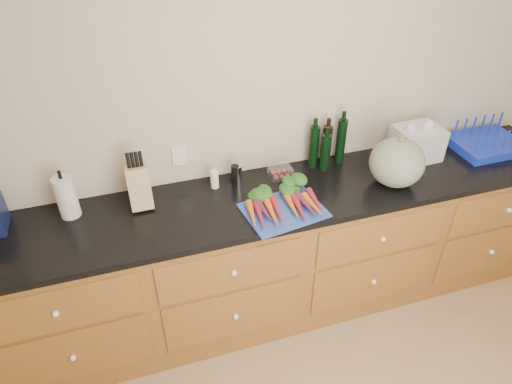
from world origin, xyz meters
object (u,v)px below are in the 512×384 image
object	(u,v)px
dish_rack	(487,142)
knife_block	(139,187)
tomato_box	(280,172)
paper_towel	(66,197)
carrots	(281,201)
squash	(397,163)
cutting_board	(283,210)

from	to	relation	value
dish_rack	knife_block	bearing A→B (deg)	178.49
tomato_box	dish_rack	bearing A→B (deg)	-3.59
paper_towel	tomato_box	xyz separation A→B (m)	(1.21, 0.01, -0.09)
carrots	squash	bearing A→B (deg)	0.85
paper_towel	carrots	bearing A→B (deg)	-13.66
paper_towel	tomato_box	size ratio (longest dim) A/B	1.76
tomato_box	dish_rack	distance (m)	1.44
squash	tomato_box	size ratio (longest dim) A/B	2.35
carrots	paper_towel	size ratio (longest dim) A/B	1.82
carrots	knife_block	distance (m)	0.78
tomato_box	squash	bearing A→B (deg)	-23.53
carrots	paper_towel	xyz separation A→B (m)	(-1.11, 0.27, 0.08)
cutting_board	dish_rack	bearing A→B (deg)	8.87
cutting_board	carrots	xyz separation A→B (m)	(0.00, 0.05, 0.03)
squash	tomato_box	distance (m)	0.69
cutting_board	knife_block	xyz separation A→B (m)	(-0.73, 0.30, 0.11)
carrots	knife_block	size ratio (longest dim) A/B	1.82
squash	knife_block	distance (m)	1.48
cutting_board	tomato_box	distance (m)	0.35
carrots	paper_towel	bearing A→B (deg)	166.34
carrots	dish_rack	world-z (taller)	dish_rack
dish_rack	paper_towel	bearing A→B (deg)	178.27
paper_towel	knife_block	distance (m)	0.38
cutting_board	paper_towel	world-z (taller)	paper_towel
dish_rack	squash	bearing A→B (deg)	-167.56
cutting_board	squash	size ratio (longest dim) A/B	1.34
squash	dish_rack	world-z (taller)	squash
paper_towel	knife_block	size ratio (longest dim) A/B	1.00
carrots	squash	size ratio (longest dim) A/B	1.37
paper_towel	knife_block	world-z (taller)	same
squash	dish_rack	distance (m)	0.84
knife_block	paper_towel	bearing A→B (deg)	176.98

